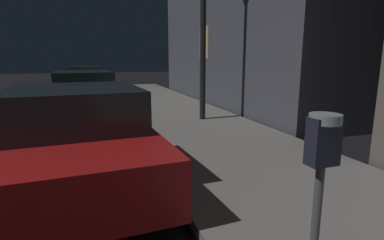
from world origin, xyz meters
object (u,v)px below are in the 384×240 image
(car_red, at_px, (78,137))
(car_silver, at_px, (86,80))
(parking_meter, at_px, (321,165))
(car_green, at_px, (84,94))

(car_red, xyz_separation_m, car_silver, (-0.00, 12.06, 0.02))
(parking_meter, relative_size, car_red, 0.31)
(parking_meter, xyz_separation_m, car_silver, (-1.55, 15.13, -0.45))
(car_red, height_order, car_silver, same)
(parking_meter, bearing_deg, car_silver, 95.86)
(parking_meter, xyz_separation_m, car_red, (-1.55, 3.07, -0.47))
(car_silver, bearing_deg, car_green, -89.97)
(car_red, relative_size, car_silver, 1.00)
(parking_meter, distance_m, car_silver, 15.21)
(car_green, xyz_separation_m, car_silver, (-0.00, 6.39, 0.00))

